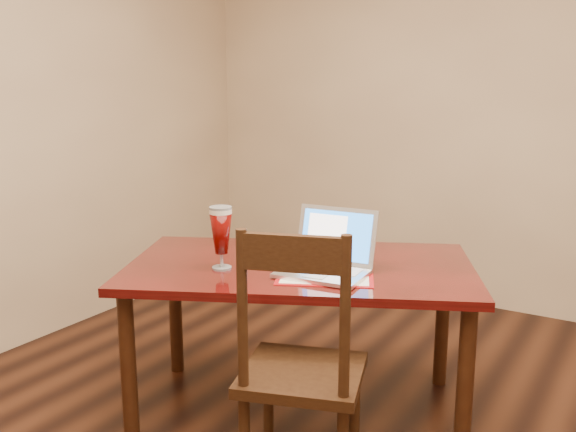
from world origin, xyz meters
The scene contains 2 objects.
dining_table centered at (-0.48, 0.62, 0.64)m, with size 1.75×1.42×0.99m.
dining_chair centered at (-0.19, 0.12, 0.49)m, with size 0.55×0.53×1.03m.
Camera 1 is at (0.90, -1.76, 1.53)m, focal length 40.00 mm.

